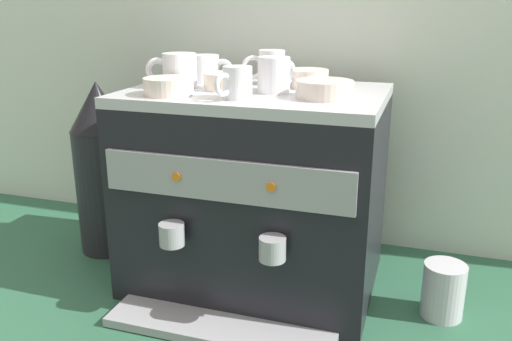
% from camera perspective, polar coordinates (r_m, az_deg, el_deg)
% --- Properties ---
extents(ground_plane, '(4.00, 4.00, 0.00)m').
position_cam_1_polar(ground_plane, '(1.44, 0.00, -11.31)').
color(ground_plane, '#28563D').
extents(tiled_backsplash_wall, '(2.80, 0.03, 1.05)m').
position_cam_1_polar(tiled_backsplash_wall, '(1.58, 3.77, 11.40)').
color(tiled_backsplash_wall, silver).
rests_on(tiled_backsplash_wall, ground_plane).
extents(espresso_machine, '(0.60, 0.53, 0.50)m').
position_cam_1_polar(espresso_machine, '(1.33, -0.06, -2.11)').
color(espresso_machine, black).
rests_on(espresso_machine, ground_plane).
extents(ceramic_cup_0, '(0.06, 0.09, 0.07)m').
position_cam_1_polar(ceramic_cup_0, '(1.15, -2.06, 9.30)').
color(ceramic_cup_0, white).
rests_on(ceramic_cup_0, espresso_machine).
extents(ceramic_cup_1, '(0.12, 0.08, 0.08)m').
position_cam_1_polar(ceramic_cup_1, '(1.32, -8.31, 10.47)').
color(ceramic_cup_1, white).
rests_on(ceramic_cup_1, espresso_machine).
extents(ceramic_cup_2, '(0.10, 0.07, 0.08)m').
position_cam_1_polar(ceramic_cup_2, '(1.36, 1.47, 10.93)').
color(ceramic_cup_2, white).
rests_on(ceramic_cup_2, espresso_machine).
extents(ceramic_cup_3, '(0.11, 0.07, 0.07)m').
position_cam_1_polar(ceramic_cup_3, '(1.39, -5.33, 10.71)').
color(ceramic_cup_3, white).
rests_on(ceramic_cup_3, espresso_machine).
extents(ceramic_cup_4, '(0.07, 0.11, 0.08)m').
position_cam_1_polar(ceramic_cup_4, '(1.23, 2.04, 10.15)').
color(ceramic_cup_4, white).
rests_on(ceramic_cup_4, espresso_machine).
extents(ceramic_bowl_0, '(0.10, 0.10, 0.04)m').
position_cam_1_polar(ceramic_bowl_0, '(1.32, 5.50, 9.69)').
color(ceramic_bowl_0, beige).
rests_on(ceramic_bowl_0, espresso_machine).
extents(ceramic_bowl_1, '(0.11, 0.11, 0.04)m').
position_cam_1_polar(ceramic_bowl_1, '(1.22, -9.29, 8.78)').
color(ceramic_bowl_1, beige).
rests_on(ceramic_bowl_1, espresso_machine).
extents(ceramic_bowl_2, '(0.12, 0.12, 0.04)m').
position_cam_1_polar(ceramic_bowl_2, '(1.17, 7.28, 8.52)').
color(ceramic_bowl_2, beige).
rests_on(ceramic_bowl_2, espresso_machine).
extents(ceramic_bowl_3, '(0.10, 0.10, 0.04)m').
position_cam_1_polar(ceramic_bowl_3, '(1.28, -3.39, 9.41)').
color(ceramic_bowl_3, beige).
rests_on(ceramic_bowl_3, espresso_machine).
extents(coffee_grinder, '(0.16, 0.16, 0.49)m').
position_cam_1_polar(coffee_grinder, '(1.57, -15.95, 0.29)').
color(coffee_grinder, black).
rests_on(coffee_grinder, ground_plane).
extents(milk_pitcher, '(0.10, 0.10, 0.13)m').
position_cam_1_polar(milk_pitcher, '(1.33, 19.28, -11.93)').
color(milk_pitcher, '#B7B7BC').
rests_on(milk_pitcher, ground_plane).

